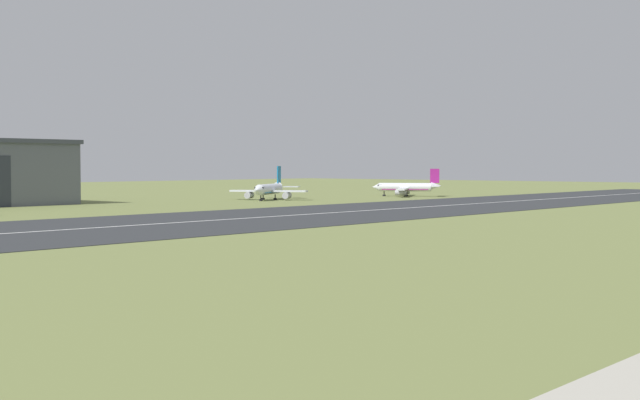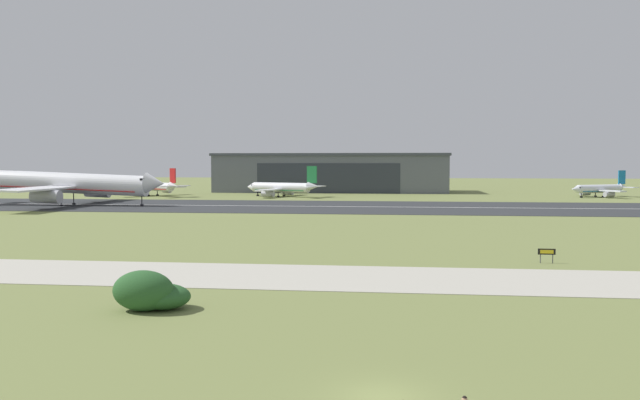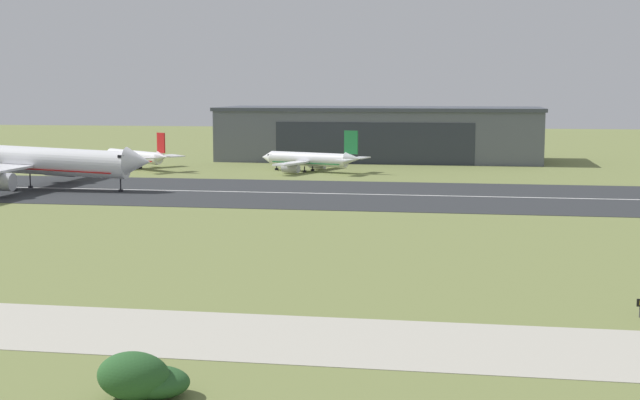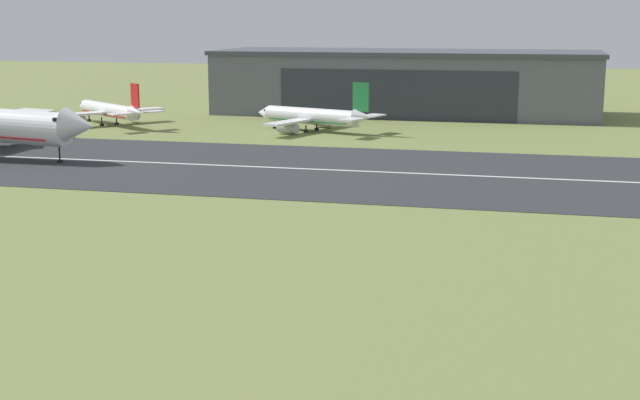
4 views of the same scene
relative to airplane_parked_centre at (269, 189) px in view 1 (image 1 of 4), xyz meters
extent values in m
plane|color=olive|center=(-63.15, -109.24, -2.49)|extent=(662.91, 662.91, 0.00)
cube|color=#2B2D30|center=(-63.15, -49.20, -2.46)|extent=(422.91, 43.19, 0.06)
cube|color=silver|center=(-63.15, -49.20, -2.43)|extent=(380.61, 0.70, 0.01)
cylinder|color=silver|center=(-0.29, -0.15, 0.10)|extent=(15.32, 9.69, 2.51)
cone|color=silver|center=(-8.36, -4.41, 0.10)|extent=(3.17, 3.27, 2.51)
cone|color=silver|center=(8.12, 4.29, 0.55)|extent=(3.72, 3.40, 2.26)
cube|color=black|center=(-7.26, -3.83, 0.60)|extent=(1.97, 2.40, 0.44)
cube|color=#146B9E|center=(-0.29, -0.15, -0.59)|extent=(13.85, 8.83, 0.20)
cube|color=silver|center=(-3.06, 4.43, -0.34)|extent=(6.08, 8.43, 0.40)
cylinder|color=#A8A8B2|center=(-3.21, 3.61, -1.37)|extent=(3.61, 2.90, 1.56)
cube|color=silver|center=(1.93, -5.03, -0.34)|extent=(6.08, 8.43, 0.40)
cylinder|color=#A8A8B2|center=(1.17, -4.69, -1.37)|extent=(3.61, 2.90, 1.56)
cube|color=#146B9E|center=(7.72, 4.07, 3.49)|extent=(2.55, 1.52, 4.27)
cube|color=silver|center=(6.59, 7.07, 0.48)|extent=(3.91, 4.51, 0.24)
cube|color=silver|center=(9.55, 1.45, 0.48)|extent=(3.91, 4.51, 0.24)
cylinder|color=black|center=(-6.30, -3.33, -1.82)|extent=(0.24, 0.24, 1.34)
cylinder|color=black|center=(-6.30, -3.33, -2.27)|extent=(0.84, 0.84, 0.44)
cylinder|color=black|center=(-0.83, 1.26, -1.82)|extent=(0.24, 0.24, 1.34)
cylinder|color=black|center=(-0.83, 1.26, -2.27)|extent=(0.84, 0.84, 0.44)
cylinder|color=black|center=(0.58, -1.40, -1.82)|extent=(0.24, 0.24, 1.34)
cylinder|color=black|center=(0.58, -1.40, -2.27)|extent=(0.84, 0.84, 0.44)
cylinder|color=silver|center=(41.05, -10.90, -0.03)|extent=(8.85, 13.01, 2.24)
cone|color=silver|center=(37.09, -4.09, -0.03)|extent=(2.95, 2.87, 2.24)
cone|color=silver|center=(45.18, -18.01, 0.37)|extent=(3.09, 3.34, 2.01)
cube|color=black|center=(37.64, -5.04, 0.42)|extent=(2.20, 1.91, 0.44)
cube|color=#991E7A|center=(41.05, -10.90, -0.65)|extent=(8.06, 11.77, 0.20)
cube|color=silver|center=(46.40, -7.47, -0.42)|extent=(10.16, 7.17, 0.40)
cylinder|color=#A8A8B2|center=(45.45, -7.51, -1.37)|extent=(2.66, 3.21, 1.39)
cube|color=silver|center=(35.42, -13.85, -0.42)|extent=(10.16, 7.17, 0.40)
cylinder|color=#A8A8B2|center=(35.92, -13.05, -1.37)|extent=(2.66, 3.21, 1.39)
cube|color=#991E7A|center=(44.98, -17.66, 2.99)|extent=(1.47, 2.25, 3.81)
cube|color=silver|center=(47.62, -16.58, 0.31)|extent=(4.03, 3.56, 0.24)
cube|color=silver|center=(42.73, -19.43, 0.31)|extent=(4.03, 3.56, 0.24)
cylinder|color=black|center=(38.20, -5.99, -1.82)|extent=(0.24, 0.24, 1.34)
cylinder|color=black|center=(38.20, -5.99, -2.27)|extent=(0.84, 0.84, 0.44)
cylinder|color=black|center=(42.32, -10.42, -1.82)|extent=(0.24, 0.24, 1.34)
cylinder|color=black|center=(42.32, -10.42, -2.27)|extent=(0.84, 0.84, 0.44)
cylinder|color=black|center=(40.00, -11.77, -1.82)|extent=(0.24, 0.24, 1.34)
cylinder|color=black|center=(40.00, -11.77, -2.27)|extent=(0.84, 0.84, 0.44)
camera|label=1|loc=(-154.24, -148.57, 5.90)|focal=50.00mm
camera|label=2|loc=(-62.77, -197.04, 8.18)|focal=35.00mm
camera|label=3|loc=(-60.87, -203.29, 15.94)|focal=50.00mm
camera|label=4|loc=(-55.47, -167.29, 18.15)|focal=50.00mm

